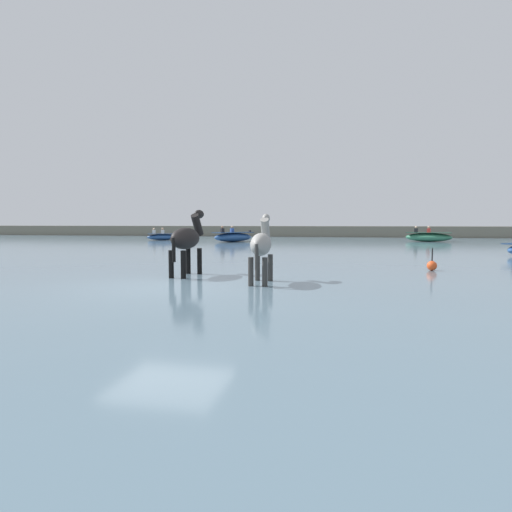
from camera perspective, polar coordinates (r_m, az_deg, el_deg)
ground_plane at (r=9.83m, az=-11.41°, el=-5.50°), size 120.00×120.00×0.00m
water_surface at (r=19.34m, az=0.29°, el=-0.15°), size 90.00×90.00×0.25m
horse_lead_grey at (r=10.14m, az=0.73°, el=1.32°), size 0.51×1.74×1.91m
horse_trailing_black at (r=11.66m, az=-9.17°, el=2.08°), size 0.61×1.88×2.05m
boat_mid_outer at (r=34.78m, az=21.95°, el=2.37°), size 3.48×1.98×1.17m
boat_distant_east at (r=35.76m, az=-12.29°, el=2.52°), size 2.63×1.85×1.01m
boat_mid_channel at (r=32.05m, az=-3.06°, el=2.55°), size 3.02×3.21×1.19m
channel_buoy at (r=13.83m, az=22.34°, el=-1.17°), size 0.29×0.29×0.67m
far_shoreline at (r=44.23m, az=6.77°, el=3.11°), size 80.00×2.40×1.32m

